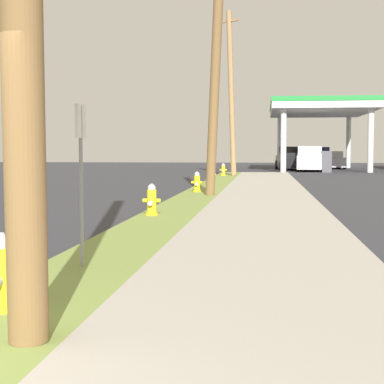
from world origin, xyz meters
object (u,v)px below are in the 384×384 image
at_px(fire_hydrant_third, 197,183).
at_px(truck_white_at_far_bay, 310,160).
at_px(fire_hydrant_fourth, 212,175).
at_px(street_sign_post, 81,151).
at_px(fire_hydrant_nearest, 2,277).
at_px(truck_black_on_apron, 290,159).
at_px(truck_navy_at_forecourt, 320,158).
at_px(utility_pole_midground, 216,52).
at_px(fire_hydrant_fifth, 223,170).
at_px(utility_pole_background, 231,92).
at_px(car_silver_by_near_pump, 332,161).
at_px(fire_hydrant_second, 152,201).

xyz_separation_m(fire_hydrant_third, truck_white_at_far_bay, (6.00, 26.93, 0.47)).
height_order(fire_hydrant_fourth, street_sign_post, street_sign_post).
distance_m(fire_hydrant_third, truck_white_at_far_bay, 27.59).
bearing_deg(fire_hydrant_nearest, truck_black_on_apron, 84.45).
bearing_deg(truck_navy_at_forecourt, utility_pole_midground, -99.78).
relative_size(fire_hydrant_fourth, street_sign_post, 0.35).
distance_m(street_sign_post, truck_white_at_far_bay, 41.98).
xyz_separation_m(fire_hydrant_fifth, truck_white_at_far_bay, (6.02, 12.15, 0.47)).
xyz_separation_m(utility_pole_midground, utility_pole_background, (-0.43, 17.04, 0.28)).
height_order(fire_hydrant_fifth, truck_black_on_apron, truck_black_on_apron).
xyz_separation_m(fire_hydrant_third, truck_navy_at_forecourt, (7.67, 37.42, 0.47)).
xyz_separation_m(car_silver_by_near_pump, truck_black_on_apron, (-3.92, -3.70, 0.19)).
height_order(fire_hydrant_nearest, fire_hydrant_fourth, same).
xyz_separation_m(fire_hydrant_second, truck_black_on_apron, (4.76, 38.69, 0.47)).
xyz_separation_m(fire_hydrant_third, utility_pole_background, (0.43, 14.94, 4.70)).
relative_size(fire_hydrant_fourth, truck_navy_at_forecourt, 0.14).
height_order(fire_hydrant_fourth, car_silver_by_near_pump, car_silver_by_near_pump).
bearing_deg(utility_pole_background, fire_hydrant_third, -91.65).
distance_m(fire_hydrant_nearest, street_sign_post, 2.59).
distance_m(truck_navy_at_forecourt, truck_black_on_apron, 7.66).
bearing_deg(street_sign_post, fire_hydrant_third, 90.32).
bearing_deg(fire_hydrant_fifth, fire_hydrant_fourth, -90.59).
relative_size(truck_navy_at_forecourt, truck_black_on_apron, 0.98).
xyz_separation_m(utility_pole_midground, truck_black_on_apron, (3.74, 32.51, -3.95)).
bearing_deg(utility_pole_background, fire_hydrant_fifth, -160.43).
bearing_deg(utility_pole_midground, street_sign_post, -93.55).
bearing_deg(fire_hydrant_fourth, truck_white_at_far_bay, 72.64).
bearing_deg(fire_hydrant_fourth, car_silver_by_near_pump, 72.10).
xyz_separation_m(fire_hydrant_second, truck_navy_at_forecourt, (7.83, 45.71, 0.47)).
bearing_deg(street_sign_post, fire_hydrant_fifth, 90.21).
height_order(fire_hydrant_nearest, utility_pole_midground, utility_pole_midground).
bearing_deg(truck_white_at_far_bay, fire_hydrant_fourth, -107.36).
relative_size(fire_hydrant_fifth, street_sign_post, 0.35).
relative_size(fire_hydrant_nearest, fire_hydrant_second, 1.00).
height_order(fire_hydrant_second, truck_black_on_apron, truck_black_on_apron).
bearing_deg(car_silver_by_near_pump, utility_pole_background, -112.88).
distance_m(fire_hydrant_nearest, car_silver_by_near_pump, 51.74).
bearing_deg(truck_white_at_far_bay, fire_hydrant_fifth, -116.36).
distance_m(fire_hydrant_second, truck_black_on_apron, 38.98).
bearing_deg(truck_black_on_apron, utility_pole_background, -105.09).
relative_size(utility_pole_background, truck_black_on_apron, 1.79).
bearing_deg(fire_hydrant_fifth, utility_pole_midground, -87.00).
relative_size(fire_hydrant_fourth, truck_white_at_far_bay, 0.14).
relative_size(fire_hydrant_second, fire_hydrant_fourth, 1.00).
height_order(utility_pole_background, truck_navy_at_forecourt, utility_pole_background).
relative_size(utility_pole_background, street_sign_post, 4.66).
bearing_deg(truck_white_at_far_bay, car_silver_by_near_pump, 70.65).
relative_size(fire_hydrant_third, truck_black_on_apron, 0.13).
relative_size(fire_hydrant_fourth, utility_pole_midground, 0.08).
height_order(fire_hydrant_fourth, truck_black_on_apron, truck_black_on_apron).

